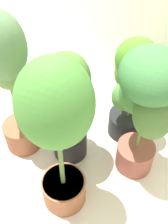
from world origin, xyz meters
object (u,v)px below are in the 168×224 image
(potted_plant_back_center, at_px, (131,87))
(potted_plant_back_right, at_px, (147,102))
(nutrient_bottle, at_px, (57,114))
(potted_plant_front_right, at_px, (57,127))
(potted_plant_front_left, at_px, (9,77))
(potted_plant_center, at_px, (68,102))
(floor_fan, at_px, (41,84))

(potted_plant_back_center, relative_size, potted_plant_back_right, 0.87)
(nutrient_bottle, bearing_deg, potted_plant_back_center, 45.02)
(potted_plant_back_center, height_order, potted_plant_front_right, potted_plant_front_right)
(potted_plant_front_left, bearing_deg, nutrient_bottle, 95.59)
(potted_plant_center, bearing_deg, nutrient_bottle, 165.90)
(potted_plant_back_center, height_order, potted_plant_front_left, potted_plant_front_left)
(potted_plant_back_center, relative_size, potted_plant_front_left, 0.78)
(potted_plant_back_center, xyz_separation_m, potted_plant_center, (-0.07, -0.45, 0.05))
(potted_plant_front_right, xyz_separation_m, potted_plant_back_right, (0.07, 0.51, -0.06))
(potted_plant_front_right, bearing_deg, potted_plant_front_left, -178.20)
(potted_plant_front_right, height_order, potted_plant_front_left, potted_plant_front_right)
(potted_plant_front_left, bearing_deg, potted_plant_front_right, 1.80)
(potted_plant_center, distance_m, potted_plant_front_right, 0.36)
(potted_plant_center, xyz_separation_m, potted_plant_front_right, (0.25, -0.21, 0.15))
(potted_plant_front_left, height_order, nutrient_bottle, potted_plant_front_left)
(potted_plant_back_center, height_order, potted_plant_back_right, potted_plant_back_right)
(potted_plant_front_left, bearing_deg, floor_fan, 132.68)
(potted_plant_center, bearing_deg, potted_plant_back_right, 42.37)
(potted_plant_back_center, xyz_separation_m, floor_fan, (-0.63, -0.36, -0.23))
(potted_plant_front_right, xyz_separation_m, floor_fan, (-0.81, 0.29, -0.44))
(potted_plant_back_center, relative_size, nutrient_bottle, 4.09)
(potted_plant_back_right, distance_m, nutrient_bottle, 0.83)
(floor_fan, bearing_deg, nutrient_bottle, -38.94)
(potted_plant_back_right, bearing_deg, potted_plant_front_right, -98.34)
(potted_plant_back_right, xyz_separation_m, floor_fan, (-0.89, -0.21, -0.38))
(floor_fan, bearing_deg, potted_plant_front_right, -56.91)
(potted_plant_back_center, distance_m, floor_fan, 0.76)
(floor_fan, bearing_deg, potted_plant_center, -45.66)
(potted_plant_front_right, bearing_deg, potted_plant_back_right, 81.66)
(potted_plant_front_left, bearing_deg, potted_plant_back_right, 41.05)
(potted_plant_back_center, height_order, floor_fan, potted_plant_back_center)
(potted_plant_center, relative_size, potted_plant_front_left, 0.80)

